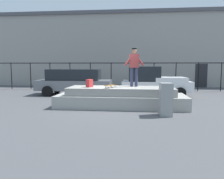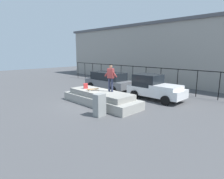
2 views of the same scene
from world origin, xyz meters
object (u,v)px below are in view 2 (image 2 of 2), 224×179
(skateboard, at_px, (93,89))
(backpack, at_px, (86,86))
(utility_box, at_px, (99,105))
(car_white_pickup_mid, at_px, (154,87))
(skateboarder, at_px, (111,76))
(car_grey_hatchback_near, at_px, (108,80))

(skateboard, height_order, backpack, backpack)
(utility_box, bearing_deg, car_white_pickup_mid, 87.61)
(skateboarder, xyz_separation_m, car_white_pickup_mid, (1.16, 3.34, -1.04))
(backpack, height_order, utility_box, backpack)
(skateboarder, bearing_deg, car_grey_hatchback_near, 138.07)
(skateboarder, height_order, skateboard, skateboarder)
(car_white_pickup_mid, bearing_deg, utility_box, -89.47)
(car_white_pickup_mid, height_order, utility_box, car_white_pickup_mid)
(backpack, bearing_deg, utility_box, 93.28)
(backpack, bearing_deg, skateboarder, 132.97)
(skateboard, bearing_deg, car_grey_hatchback_near, 124.25)
(skateboard, xyz_separation_m, utility_box, (2.25, -1.37, -0.38))
(skateboard, bearing_deg, skateboarder, 32.37)
(skateboard, relative_size, car_grey_hatchback_near, 0.17)
(skateboard, distance_m, utility_box, 2.66)
(skateboard, xyz_separation_m, car_white_pickup_mid, (2.20, 4.00, -0.11))
(car_grey_hatchback_near, bearing_deg, car_white_pickup_mid, -1.09)
(car_grey_hatchback_near, relative_size, utility_box, 3.80)
(skateboard, xyz_separation_m, car_grey_hatchback_near, (-2.79, 4.09, -0.12))
(skateboarder, bearing_deg, car_white_pickup_mid, 70.80)
(skateboarder, distance_m, backpack, 2.25)
(car_grey_hatchback_near, height_order, car_white_pickup_mid, car_white_pickup_mid)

